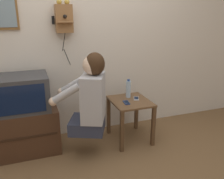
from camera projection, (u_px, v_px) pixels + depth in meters
wall_back at (79, 33)px, 2.83m from camera, size 6.80×0.05×2.55m
side_table at (130, 109)px, 2.86m from camera, size 0.44×0.51×0.51m
person at (90, 96)px, 2.46m from camera, size 0.63×0.54×0.86m
tv_stand at (25, 130)px, 2.66m from camera, size 0.74×0.47×0.51m
television at (20, 93)px, 2.52m from camera, size 0.58×0.46×0.38m
wall_phone_antique at (64, 18)px, 2.64m from camera, size 0.23×0.18×0.73m
framed_picture at (2, 12)px, 2.46m from camera, size 0.31×0.03×0.37m
cell_phone_held at (126, 102)px, 2.74m from camera, size 0.08×0.13×0.01m
cell_phone_spare at (136, 98)px, 2.88m from camera, size 0.10×0.14×0.01m
water_bottle at (128, 89)px, 2.90m from camera, size 0.06×0.06×0.23m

